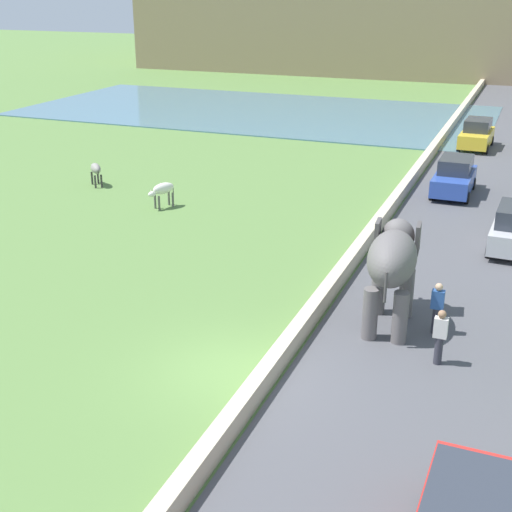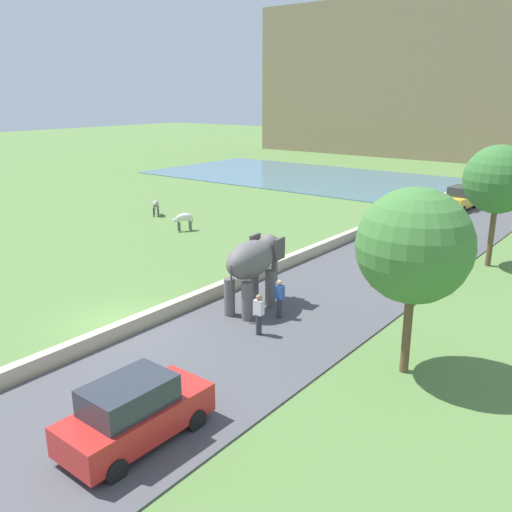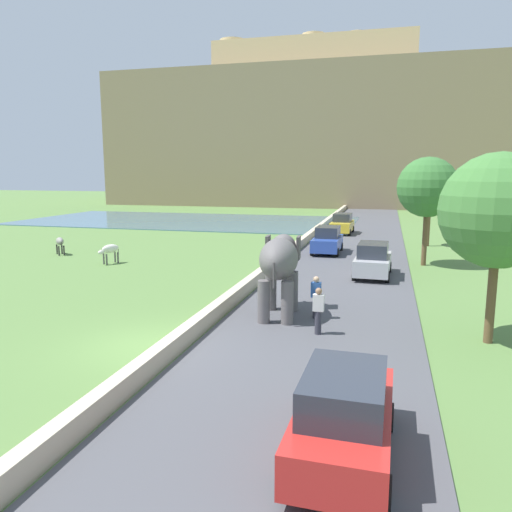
% 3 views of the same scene
% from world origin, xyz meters
% --- Properties ---
extents(ground_plane, '(220.00, 220.00, 0.00)m').
position_xyz_m(ground_plane, '(0.00, 0.00, 0.00)').
color(ground_plane, '#567A3D').
extents(road_surface, '(7.00, 120.00, 0.06)m').
position_xyz_m(road_surface, '(5.00, 20.00, 0.03)').
color(road_surface, '#4C4C51').
rests_on(road_surface, ground).
extents(barrier_wall, '(0.40, 110.00, 0.58)m').
position_xyz_m(barrier_wall, '(1.20, 18.00, 0.29)').
color(barrier_wall, beige).
rests_on(barrier_wall, ground).
extents(lake, '(36.00, 18.00, 0.08)m').
position_xyz_m(lake, '(-14.00, 37.26, 0.04)').
color(lake, slate).
rests_on(lake, ground).
extents(hill_distant, '(64.00, 28.00, 21.12)m').
position_xyz_m(hill_distant, '(-6.00, 73.51, 10.56)').
color(hill_distant, '#897556').
rests_on(hill_distant, ground).
extents(fort_on_hill, '(33.47, 8.00, 6.92)m').
position_xyz_m(fort_on_hill, '(-6.28, 73.51, 24.17)').
color(fort_on_hill, tan).
rests_on(fort_on_hill, hill_distant).
extents(elephant, '(1.63, 3.52, 2.99)m').
position_xyz_m(elephant, '(3.41, 4.22, 2.04)').
color(elephant, '#605B5B').
rests_on(elephant, ground).
extents(person_beside_elephant, '(0.36, 0.22, 1.63)m').
position_xyz_m(person_beside_elephant, '(4.80, 4.11, 0.87)').
color(person_beside_elephant, '#33333D').
rests_on(person_beside_elephant, ground).
extents(person_trailing, '(0.36, 0.22, 1.63)m').
position_xyz_m(person_trailing, '(5.13, 2.33, 0.87)').
color(person_trailing, '#33333D').
rests_on(person_trailing, ground).
extents(car_yellow, '(1.91, 4.06, 1.80)m').
position_xyz_m(car_yellow, '(3.43, 29.92, 0.90)').
color(car_yellow, gold).
rests_on(car_yellow, ground).
extents(car_red, '(1.86, 4.03, 1.80)m').
position_xyz_m(car_red, '(6.57, -4.70, 0.90)').
color(car_red, red).
rests_on(car_red, ground).
extents(car_silver, '(1.91, 4.06, 1.80)m').
position_xyz_m(car_silver, '(6.57, 12.28, 0.90)').
color(car_silver, '#B7B7BC').
rests_on(car_silver, ground).
extents(car_blue, '(1.82, 4.01, 1.80)m').
position_xyz_m(car_blue, '(3.43, 19.14, 0.90)').
color(car_blue, '#2D4CA8').
rests_on(car_blue, ground).
extents(cow_white, '(0.90, 1.40, 1.15)m').
position_xyz_m(cow_white, '(-8.55, 12.15, 0.84)').
color(cow_white, silver).
rests_on(cow_white, ground).
extents(cow_grey, '(1.23, 1.21, 1.15)m').
position_xyz_m(cow_grey, '(-13.46, 14.20, 0.84)').
color(cow_grey, gray).
rests_on(cow_grey, ground).
extents(tree_near, '(3.55, 3.55, 5.99)m').
position_xyz_m(tree_near, '(10.46, 3.07, 4.20)').
color(tree_near, brown).
rests_on(tree_near, ground).
extents(tree_mid, '(2.63, 2.63, 6.19)m').
position_xyz_m(tree_mid, '(10.10, 24.44, 4.83)').
color(tree_mid, brown).
rests_on(tree_mid, ground).
extents(tree_far, '(3.42, 3.42, 6.22)m').
position_xyz_m(tree_far, '(9.34, 16.44, 4.49)').
color(tree_far, brown).
rests_on(tree_far, ground).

